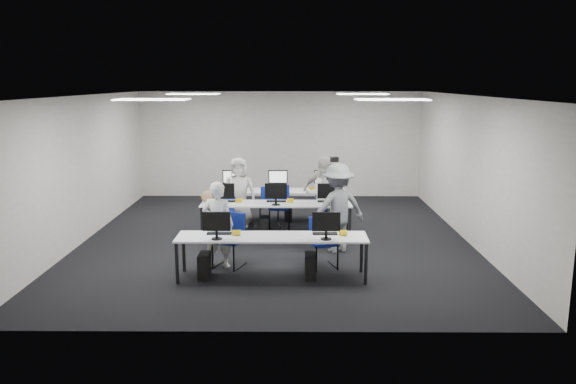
{
  "coord_description": "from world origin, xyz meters",
  "views": [
    {
      "loc": [
        0.34,
        -11.48,
        3.29
      ],
      "look_at": [
        0.25,
        0.06,
        1.0
      ],
      "focal_mm": 35.0,
      "sensor_mm": 36.0,
      "label": 1
    }
  ],
  "objects_px": {
    "chair_2": "(225,218)",
    "student_0": "(218,225)",
    "chair_6": "(270,213)",
    "student_2": "(239,192)",
    "chair_5": "(228,213)",
    "chair_7": "(327,213)",
    "photographer": "(338,208)",
    "desk_front": "(272,239)",
    "chair_0": "(229,250)",
    "desk_mid": "(276,205)",
    "chair_4": "(334,218)",
    "chair_1": "(323,252)",
    "chair_3": "(279,215)",
    "student_1": "(323,194)",
    "student_3": "(323,191)"
  },
  "relations": [
    {
      "from": "desk_front",
      "to": "chair_0",
      "type": "relative_size",
      "value": 3.35
    },
    {
      "from": "chair_0",
      "to": "student_1",
      "type": "xyz_separation_m",
      "value": [
        1.81,
        2.48,
        0.52
      ]
    },
    {
      "from": "desk_front",
      "to": "chair_0",
      "type": "bearing_deg",
      "value": 142.65
    },
    {
      "from": "chair_3",
      "to": "student_2",
      "type": "relative_size",
      "value": 0.61
    },
    {
      "from": "chair_4",
      "to": "chair_6",
      "type": "height_order",
      "value": "chair_6"
    },
    {
      "from": "chair_4",
      "to": "desk_mid",
      "type": "bearing_deg",
      "value": -175.32
    },
    {
      "from": "chair_0",
      "to": "student_1",
      "type": "height_order",
      "value": "student_1"
    },
    {
      "from": "chair_3",
      "to": "chair_4",
      "type": "bearing_deg",
      "value": -6.44
    },
    {
      "from": "chair_5",
      "to": "chair_7",
      "type": "bearing_deg",
      "value": -7.59
    },
    {
      "from": "desk_mid",
      "to": "student_3",
      "type": "relative_size",
      "value": 1.95
    },
    {
      "from": "student_1",
      "to": "student_3",
      "type": "bearing_deg",
      "value": -95.79
    },
    {
      "from": "chair_4",
      "to": "chair_7",
      "type": "bearing_deg",
      "value": 89.6
    },
    {
      "from": "chair_3",
      "to": "student_3",
      "type": "relative_size",
      "value": 0.59
    },
    {
      "from": "desk_front",
      "to": "chair_6",
      "type": "height_order",
      "value": "chair_6"
    },
    {
      "from": "chair_5",
      "to": "chair_6",
      "type": "height_order",
      "value": "chair_6"
    },
    {
      "from": "chair_4",
      "to": "chair_6",
      "type": "bearing_deg",
      "value": 147.64
    },
    {
      "from": "chair_6",
      "to": "student_2",
      "type": "relative_size",
      "value": 0.6
    },
    {
      "from": "chair_3",
      "to": "student_0",
      "type": "relative_size",
      "value": 0.62
    },
    {
      "from": "student_0",
      "to": "photographer",
      "type": "distance_m",
      "value": 2.4
    },
    {
      "from": "desk_front",
      "to": "chair_5",
      "type": "xyz_separation_m",
      "value": [
        -1.13,
        3.49,
        -0.39
      ]
    },
    {
      "from": "desk_mid",
      "to": "chair_4",
      "type": "xyz_separation_m",
      "value": [
        1.27,
        0.54,
        -0.4
      ]
    },
    {
      "from": "chair_7",
      "to": "desk_front",
      "type": "bearing_deg",
      "value": -86.35
    },
    {
      "from": "student_1",
      "to": "chair_4",
      "type": "bearing_deg",
      "value": -167.71
    },
    {
      "from": "student_1",
      "to": "photographer",
      "type": "distance_m",
      "value": 1.57
    },
    {
      "from": "chair_2",
      "to": "chair_5",
      "type": "distance_m",
      "value": 0.33
    },
    {
      "from": "chair_2",
      "to": "student_0",
      "type": "xyz_separation_m",
      "value": [
        0.18,
        -2.59,
        0.51
      ]
    },
    {
      "from": "chair_6",
      "to": "student_1",
      "type": "relative_size",
      "value": 0.58
    },
    {
      "from": "chair_5",
      "to": "chair_7",
      "type": "height_order",
      "value": "chair_7"
    },
    {
      "from": "chair_2",
      "to": "chair_1",
      "type": "bearing_deg",
      "value": -56.9
    },
    {
      "from": "chair_4",
      "to": "chair_7",
      "type": "xyz_separation_m",
      "value": [
        -0.12,
        0.37,
        0.02
      ]
    },
    {
      "from": "chair_4",
      "to": "chair_5",
      "type": "height_order",
      "value": "chair_5"
    },
    {
      "from": "chair_4",
      "to": "photographer",
      "type": "bearing_deg",
      "value": -109.94
    },
    {
      "from": "chair_2",
      "to": "chair_6",
      "type": "height_order",
      "value": "chair_6"
    },
    {
      "from": "chair_2",
      "to": "chair_5",
      "type": "bearing_deg",
      "value": 79.13
    },
    {
      "from": "desk_mid",
      "to": "chair_7",
      "type": "bearing_deg",
      "value": 38.45
    },
    {
      "from": "chair_1",
      "to": "photographer",
      "type": "xyz_separation_m",
      "value": [
        0.33,
        0.95,
        0.59
      ]
    },
    {
      "from": "chair_4",
      "to": "student_3",
      "type": "distance_m",
      "value": 0.66
    },
    {
      "from": "chair_2",
      "to": "student_0",
      "type": "bearing_deg",
      "value": -91.24
    },
    {
      "from": "desk_front",
      "to": "student_0",
      "type": "height_order",
      "value": "student_0"
    },
    {
      "from": "desk_mid",
      "to": "student_2",
      "type": "height_order",
      "value": "student_2"
    },
    {
      "from": "photographer",
      "to": "student_2",
      "type": "bearing_deg",
      "value": -62.91
    },
    {
      "from": "student_1",
      "to": "student_2",
      "type": "xyz_separation_m",
      "value": [
        -1.89,
        0.34,
        -0.03
      ]
    },
    {
      "from": "student_1",
      "to": "chair_2",
      "type": "bearing_deg",
      "value": -3.16
    },
    {
      "from": "student_1",
      "to": "student_2",
      "type": "relative_size",
      "value": 1.04
    },
    {
      "from": "chair_1",
      "to": "chair_3",
      "type": "bearing_deg",
      "value": 91.17
    },
    {
      "from": "chair_5",
      "to": "chair_1",
      "type": "bearing_deg",
      "value": -63.53
    },
    {
      "from": "chair_2",
      "to": "chair_7",
      "type": "bearing_deg",
      "value": 3.37
    },
    {
      "from": "chair_4",
      "to": "student_2",
      "type": "height_order",
      "value": "student_2"
    },
    {
      "from": "chair_2",
      "to": "photographer",
      "type": "xyz_separation_m",
      "value": [
        2.39,
        -1.64,
        0.6
      ]
    },
    {
      "from": "chair_0",
      "to": "student_3",
      "type": "xyz_separation_m",
      "value": [
        1.84,
        2.84,
        0.52
      ]
    }
  ]
}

